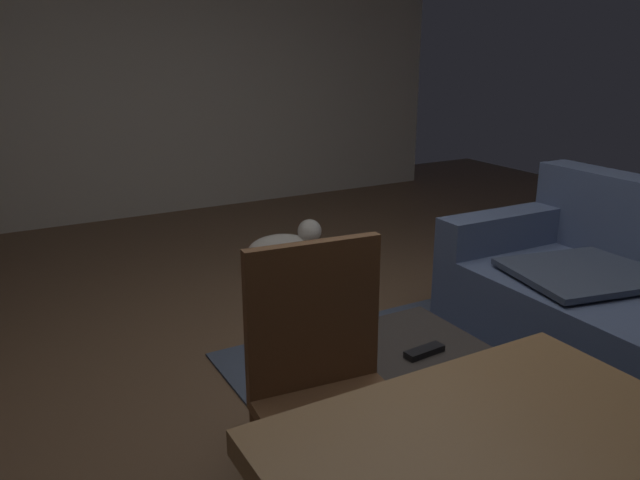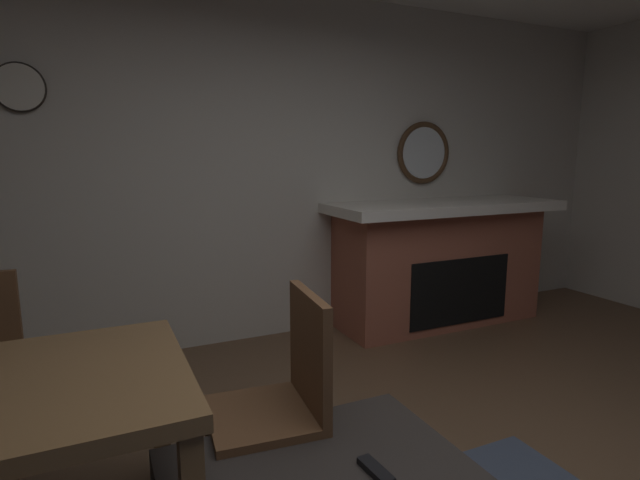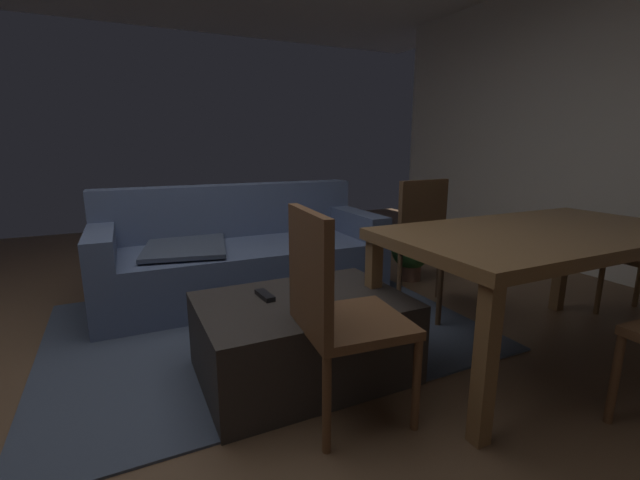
{
  "view_description": "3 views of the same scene",
  "coord_description": "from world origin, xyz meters",
  "px_view_note": "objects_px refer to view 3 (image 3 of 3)",
  "views": [
    {
      "loc": [
        1.95,
        -1.49,
        1.49
      ],
      "look_at": [
        0.13,
        -0.46,
        0.83
      ],
      "focal_mm": 34.87,
      "sensor_mm": 36.0,
      "label": 1
    },
    {
      "loc": [
        1.18,
        1.14,
        1.49
      ],
      "look_at": [
        0.19,
        -1.0,
        1.07
      ],
      "focal_mm": 27.96,
      "sensor_mm": 36.0,
      "label": 2
    },
    {
      "loc": [
        -0.26,
        -2.12,
        1.18
      ],
      "look_at": [
        0.42,
        -0.72,
        0.83
      ],
      "focal_mm": 23.64,
      "sensor_mm": 36.0,
      "label": 3
    }
  ],
  "objects_px": {
    "tv_remote": "(265,295)",
    "dining_table": "(541,243)",
    "ottoman_coffee_table": "(303,337)",
    "couch": "(241,256)",
    "dining_chair_west": "(334,305)",
    "dining_chair_north": "(432,238)",
    "potted_plant": "(411,250)"
  },
  "relations": [
    {
      "from": "dining_chair_west",
      "to": "dining_table",
      "type": "bearing_deg",
      "value": -0.41
    },
    {
      "from": "ottoman_coffee_table",
      "to": "dining_chair_west",
      "type": "bearing_deg",
      "value": -93.62
    },
    {
      "from": "dining_chair_north",
      "to": "dining_chair_west",
      "type": "height_order",
      "value": "same"
    },
    {
      "from": "couch",
      "to": "tv_remote",
      "type": "distance_m",
      "value": 1.28
    },
    {
      "from": "ottoman_coffee_table",
      "to": "dining_chair_north",
      "type": "distance_m",
      "value": 1.34
    },
    {
      "from": "potted_plant",
      "to": "tv_remote",
      "type": "bearing_deg",
      "value": -150.52
    },
    {
      "from": "tv_remote",
      "to": "dining_chair_north",
      "type": "xyz_separation_m",
      "value": [
        1.38,
        0.35,
        0.1
      ]
    },
    {
      "from": "dining_table",
      "to": "potted_plant",
      "type": "bearing_deg",
      "value": 79.48
    },
    {
      "from": "couch",
      "to": "ottoman_coffee_table",
      "type": "bearing_deg",
      "value": -92.07
    },
    {
      "from": "dining_chair_west",
      "to": "ottoman_coffee_table",
      "type": "bearing_deg",
      "value": 86.38
    },
    {
      "from": "ottoman_coffee_table",
      "to": "potted_plant",
      "type": "relative_size",
      "value": 2.16
    },
    {
      "from": "tv_remote",
      "to": "dining_chair_west",
      "type": "bearing_deg",
      "value": -78.16
    },
    {
      "from": "potted_plant",
      "to": "couch",
      "type": "bearing_deg",
      "value": 167.58
    },
    {
      "from": "tv_remote",
      "to": "dining_chair_west",
      "type": "height_order",
      "value": "dining_chair_west"
    },
    {
      "from": "dining_table",
      "to": "dining_chair_west",
      "type": "xyz_separation_m",
      "value": [
        -1.25,
        0.01,
        -0.14
      ]
    },
    {
      "from": "couch",
      "to": "potted_plant",
      "type": "relative_size",
      "value": 4.52
    },
    {
      "from": "couch",
      "to": "dining_chair_north",
      "type": "relative_size",
      "value": 2.33
    },
    {
      "from": "tv_remote",
      "to": "potted_plant",
      "type": "relative_size",
      "value": 0.33
    },
    {
      "from": "tv_remote",
      "to": "potted_plant",
      "type": "distance_m",
      "value": 1.91
    },
    {
      "from": "couch",
      "to": "ottoman_coffee_table",
      "type": "height_order",
      "value": "couch"
    },
    {
      "from": "couch",
      "to": "dining_chair_west",
      "type": "distance_m",
      "value": 1.76
    },
    {
      "from": "ottoman_coffee_table",
      "to": "dining_chair_north",
      "type": "bearing_deg",
      "value": 20.66
    },
    {
      "from": "ottoman_coffee_table",
      "to": "potted_plant",
      "type": "distance_m",
      "value": 1.82
    },
    {
      "from": "ottoman_coffee_table",
      "to": "dining_table",
      "type": "xyz_separation_m",
      "value": [
        1.23,
        -0.39,
        0.46
      ]
    },
    {
      "from": "potted_plant",
      "to": "dining_chair_west",
      "type": "bearing_deg",
      "value": -136.77
    },
    {
      "from": "couch",
      "to": "ottoman_coffee_table",
      "type": "relative_size",
      "value": 2.09
    },
    {
      "from": "tv_remote",
      "to": "dining_chair_west",
      "type": "xyz_separation_m",
      "value": [
        0.14,
        -0.49,
        0.1
      ]
    },
    {
      "from": "dining_chair_west",
      "to": "tv_remote",
      "type": "bearing_deg",
      "value": 106.17
    },
    {
      "from": "couch",
      "to": "tv_remote",
      "type": "relative_size",
      "value": 13.53
    },
    {
      "from": "dining_chair_north",
      "to": "dining_table",
      "type": "bearing_deg",
      "value": -89.54
    },
    {
      "from": "ottoman_coffee_table",
      "to": "dining_table",
      "type": "distance_m",
      "value": 1.37
    },
    {
      "from": "tv_remote",
      "to": "dining_table",
      "type": "bearing_deg",
      "value": -23.99
    }
  ]
}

